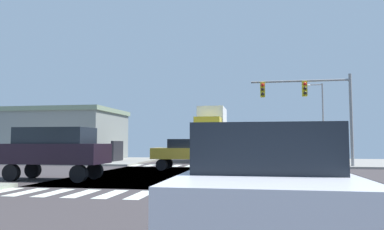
# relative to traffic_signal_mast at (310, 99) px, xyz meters

# --- Properties ---
(ground) EXTENTS (90.00, 90.00, 0.05)m
(ground) POSITION_rel_traffic_signal_mast_xyz_m (-5.56, -6.87, -4.65)
(ground) COLOR #3C3637
(sidewalk_corner_nw) EXTENTS (12.00, 12.00, 0.14)m
(sidewalk_corner_nw) POSITION_rel_traffic_signal_mast_xyz_m (-18.56, 5.13, -4.55)
(sidewalk_corner_nw) COLOR gray
(sidewalk_corner_nw) RESTS_ON ground
(crosswalk_near) EXTENTS (13.50, 2.00, 0.01)m
(crosswalk_near) POSITION_rel_traffic_signal_mast_xyz_m (-5.81, -14.17, -4.62)
(crosswalk_near) COLOR white
(crosswalk_near) RESTS_ON ground
(crosswalk_far) EXTENTS (13.50, 2.00, 0.01)m
(crosswalk_far) POSITION_rel_traffic_signal_mast_xyz_m (-5.81, 0.43, -4.62)
(crosswalk_far) COLOR white
(crosswalk_far) RESTS_ON ground
(traffic_signal_mast) EXTENTS (6.61, 0.55, 6.25)m
(traffic_signal_mast) POSITION_rel_traffic_signal_mast_xyz_m (0.00, 0.00, 0.00)
(traffic_signal_mast) COLOR gray
(traffic_signal_mast) RESTS_ON ground
(street_lamp) EXTENTS (1.78, 0.32, 7.44)m
(street_lamp) POSITION_rel_traffic_signal_mast_xyz_m (2.57, 11.62, -0.13)
(street_lamp) COLOR gray
(street_lamp) RESTS_ON ground
(bank_building) EXTENTS (15.92, 8.11, 4.78)m
(bank_building) POSITION_rel_traffic_signal_mast_xyz_m (-23.63, 6.53, -2.22)
(bank_building) COLOR gray
(bank_building) RESTS_ON ground
(box_truck_nearside_1) EXTENTS (2.40, 7.20, 4.85)m
(box_truck_nearside_1) POSITION_rel_traffic_signal_mast_xyz_m (-7.56, 7.04, -2.06)
(box_truck_nearside_1) COLOR black
(box_truck_nearside_1) RESTS_ON ground
(sedan_farside_1) EXTENTS (1.80, 4.30, 1.88)m
(sedan_farside_1) POSITION_rel_traffic_signal_mast_xyz_m (-7.56, 13.48, -3.50)
(sedan_farside_1) COLOR black
(sedan_farside_1) RESTS_ON ground
(suv_queued_2) EXTENTS (1.96, 4.60, 2.34)m
(suv_queued_2) POSITION_rel_traffic_signal_mast_xyz_m (-7.56, 22.45, -3.23)
(suv_queued_2) COLOR black
(suv_queued_2) RESTS_ON ground
(suv_leading_3) EXTENTS (4.60, 1.96, 2.34)m
(suv_leading_3) POSITION_rel_traffic_signal_mast_xyz_m (-12.54, -10.37, -3.23)
(suv_leading_3) COLOR black
(suv_leading_3) RESTS_ON ground
(sedan_trailing_2) EXTENTS (1.80, 4.30, 1.88)m
(sedan_trailing_2) POSITION_rel_traffic_signal_mast_xyz_m (-3.56, -20.73, -3.50)
(sedan_trailing_2) COLOR black
(sedan_trailing_2) RESTS_ON ground
(sedan_middle_3) EXTENTS (4.30, 1.80, 1.88)m
(sedan_middle_3) POSITION_rel_traffic_signal_mast_xyz_m (-7.78, -3.37, -3.50)
(sedan_middle_3) COLOR black
(sedan_middle_3) RESTS_ON ground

